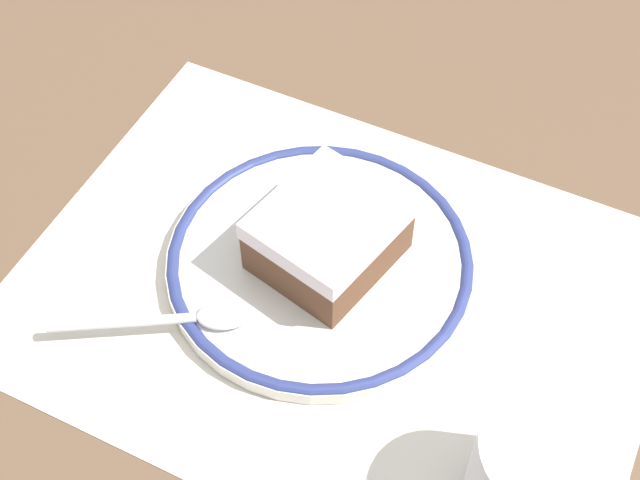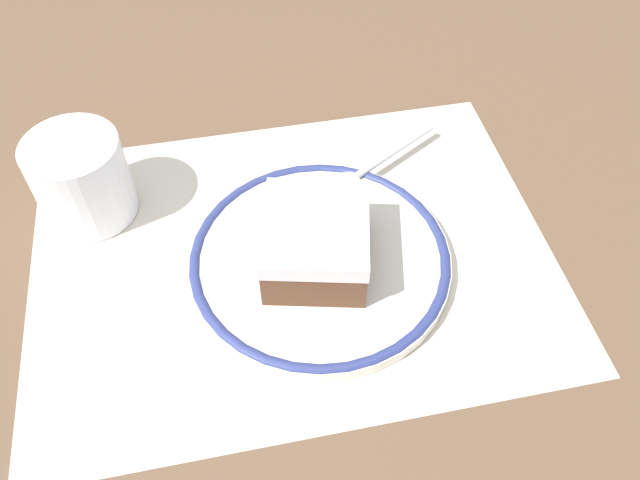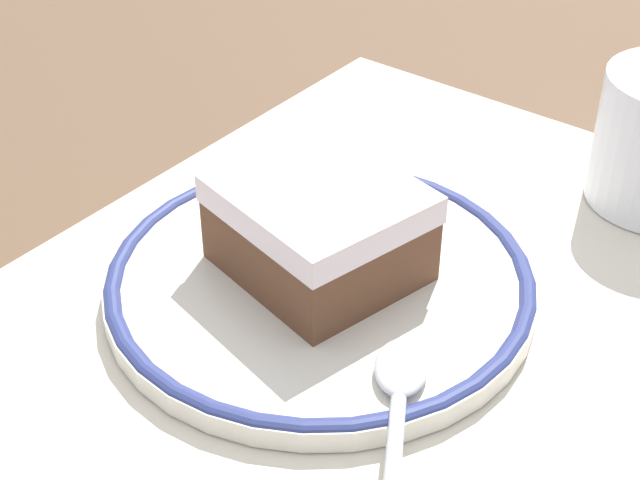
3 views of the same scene
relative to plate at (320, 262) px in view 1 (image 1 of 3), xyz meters
The scene contains 6 objects.
ground_plane 0.03m from the plate, 141.76° to the left, with size 2.40×2.40×0.00m, color brown.
placemat 0.03m from the plate, 141.76° to the left, with size 0.41×0.31×0.00m, color beige.
plate is the anchor object (origin of this frame).
cake_slice 0.03m from the plate, 138.04° to the right, with size 0.10×0.10×0.05m.
spoon 0.10m from the plate, 56.10° to the left, with size 0.12×0.08×0.01m.
cup 0.20m from the plate, 151.67° to the left, with size 0.08×0.08×0.07m.
Camera 1 is at (-0.14, 0.31, 0.50)m, focal length 51.56 mm.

